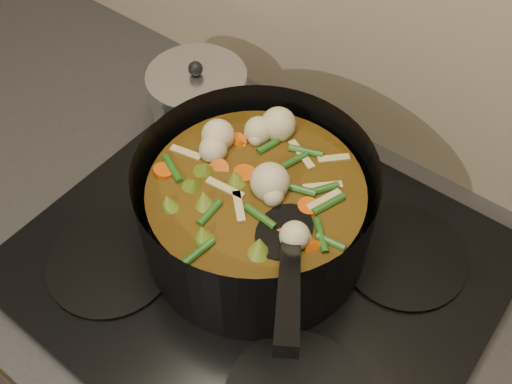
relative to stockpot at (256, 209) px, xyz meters
The scene contains 4 objects.
counter 0.55m from the stockpot, 48.61° to the right, with size 2.64×0.64×0.91m.
stovetop 0.09m from the stockpot, 48.61° to the right, with size 0.62×0.54×0.03m.
stockpot is the anchor object (origin of this frame).
saucepan 0.26m from the stockpot, 149.07° to the left, with size 0.16×0.16×0.13m.
Camera 1 is at (0.26, 1.59, 1.62)m, focal length 40.00 mm.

